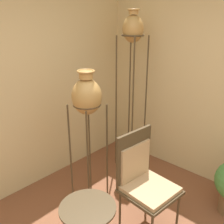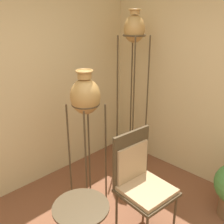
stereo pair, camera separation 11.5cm
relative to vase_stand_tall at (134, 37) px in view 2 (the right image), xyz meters
The scene contains 3 objects.
vase_stand_tall is the anchor object (origin of this frame).
vase_stand_medium 1.14m from the vase_stand_tall, 169.72° to the right, with size 0.32×0.32×1.59m.
chair 1.77m from the vase_stand_tall, 135.34° to the right, with size 0.53×0.53×1.07m.
Camera 2 is at (-1.04, -0.84, 2.14)m, focal length 42.00 mm.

